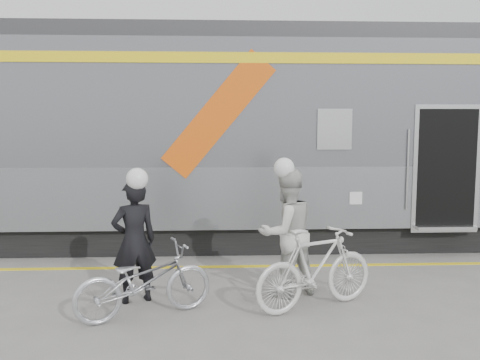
{
  "coord_description": "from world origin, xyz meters",
  "views": [
    {
      "loc": [
        -0.32,
        -5.99,
        2.35
      ],
      "look_at": [
        0.02,
        1.6,
        1.5
      ],
      "focal_mm": 38.0,
      "sensor_mm": 36.0,
      "label": 1
    }
  ],
  "objects": [
    {
      "name": "safety_strip",
      "position": [
        0.0,
        2.15,
        0.0
      ],
      "size": [
        24.0,
        0.12,
        0.01
      ],
      "primitive_type": "cube",
      "color": "yellow",
      "rests_on": "ground"
    },
    {
      "name": "bicycle_left",
      "position": [
        -1.21,
        0.03,
        0.45
      ],
      "size": [
        1.8,
        1.23,
        0.89
      ],
      "primitive_type": "imported",
      "rotation": [
        0.0,
        0.0,
        1.99
      ],
      "color": "#B6B7BE",
      "rests_on": "ground"
    },
    {
      "name": "train",
      "position": [
        1.51,
        4.19,
        2.05
      ],
      "size": [
        24.0,
        3.17,
        4.1
      ],
      "color": "black",
      "rests_on": "ground"
    },
    {
      "name": "man",
      "position": [
        -1.41,
        0.58,
        0.81
      ],
      "size": [
        0.7,
        0.6,
        1.62
      ],
      "primitive_type": "imported",
      "rotation": [
        0.0,
        0.0,
        3.56
      ],
      "color": "black",
      "rests_on": "ground"
    },
    {
      "name": "woman",
      "position": [
        0.62,
        0.76,
        0.87
      ],
      "size": [
        1.04,
        0.95,
        1.74
      ],
      "primitive_type": "imported",
      "rotation": [
        0.0,
        0.0,
        3.58
      ],
      "color": "beige",
      "rests_on": "ground"
    },
    {
      "name": "ground",
      "position": [
        0.0,
        0.0,
        0.0
      ],
      "size": [
        90.0,
        90.0,
        0.0
      ],
      "primitive_type": "plane",
      "color": "slate",
      "rests_on": "ground"
    },
    {
      "name": "helmet_woman",
      "position": [
        0.62,
        0.76,
        1.87
      ],
      "size": [
        0.28,
        0.28,
        0.28
      ],
      "primitive_type": "sphere",
      "color": "white",
      "rests_on": "woman"
    },
    {
      "name": "bicycle_right",
      "position": [
        0.92,
        0.21,
        0.53
      ],
      "size": [
        1.8,
        1.19,
        1.05
      ],
      "primitive_type": "imported",
      "rotation": [
        0.0,
        0.0,
        2.01
      ],
      "color": "silver",
      "rests_on": "ground"
    },
    {
      "name": "helmet_man",
      "position": [
        -1.41,
        0.58,
        1.77
      ],
      "size": [
        0.28,
        0.28,
        0.28
      ],
      "primitive_type": "sphere",
      "color": "white",
      "rests_on": "man"
    }
  ]
}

